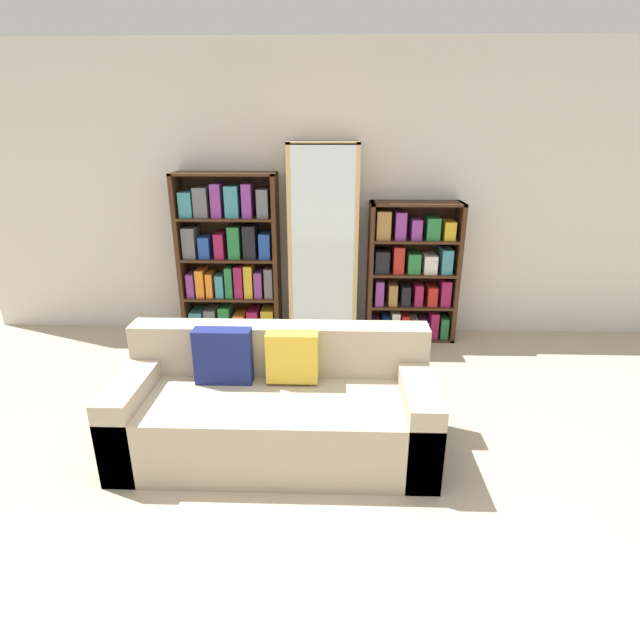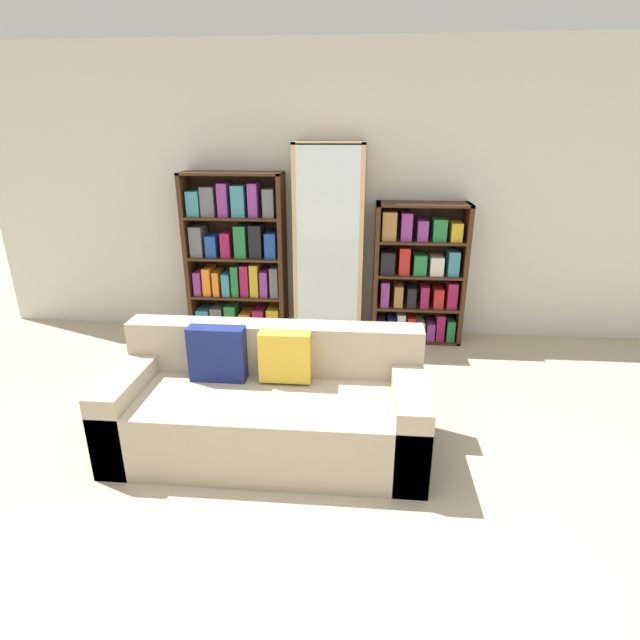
% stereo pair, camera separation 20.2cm
% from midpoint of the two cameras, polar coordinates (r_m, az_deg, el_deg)
% --- Properties ---
extents(ground_plane, '(16.00, 16.00, 0.00)m').
position_cam_midpoint_polar(ground_plane, '(2.84, -4.97, -22.12)').
color(ground_plane, tan).
extents(wall_back, '(6.66, 0.06, 2.70)m').
position_cam_midpoint_polar(wall_back, '(4.89, -1.65, 13.98)').
color(wall_back, beige).
rests_on(wall_back, ground).
extents(couch, '(1.94, 0.81, 0.78)m').
position_cam_midpoint_polar(couch, '(3.23, -6.87, -10.09)').
color(couch, tan).
rests_on(couch, ground).
extents(bookshelf_left, '(0.95, 0.32, 1.58)m').
position_cam_midpoint_polar(bookshelf_left, '(4.92, -11.40, 6.61)').
color(bookshelf_left, '#3D2314').
rests_on(bookshelf_left, ground).
extents(display_cabinet, '(0.64, 0.36, 1.84)m').
position_cam_midpoint_polar(display_cabinet, '(4.74, -0.84, 8.53)').
color(display_cabinet, tan).
rests_on(display_cabinet, ground).
extents(bookshelf_right, '(0.85, 0.32, 1.32)m').
position_cam_midpoint_polar(bookshelf_right, '(4.86, 9.23, 5.04)').
color(bookshelf_right, '#3D2314').
rests_on(bookshelf_right, ground).
extents(wine_bottle, '(0.07, 0.07, 0.34)m').
position_cam_midpoint_polar(wine_bottle, '(4.18, 4.04, -4.62)').
color(wine_bottle, '#192333').
rests_on(wine_bottle, ground).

